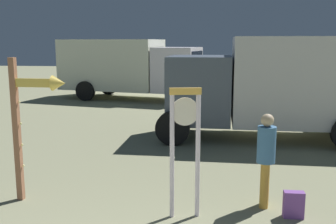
{
  "coord_description": "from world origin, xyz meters",
  "views": [
    {
      "loc": [
        1.28,
        -3.06,
        2.68
      ],
      "look_at": [
        0.36,
        5.23,
        1.2
      ],
      "focal_mm": 42.3,
      "sensor_mm": 36.0,
      "label": 1
    }
  ],
  "objects": [
    {
      "name": "standing_clock",
      "position": [
        0.89,
        2.74,
        1.25
      ],
      "size": [
        0.48,
        0.17,
        2.01
      ],
      "color": "white",
      "rests_on": "ground_plane"
    },
    {
      "name": "box_truck_near",
      "position": [
        3.3,
        8.04,
        1.54
      ],
      "size": [
        6.38,
        2.54,
        2.82
      ],
      "color": "silver",
      "rests_on": "ground_plane"
    },
    {
      "name": "person_near_clock",
      "position": [
        2.17,
        3.26,
        0.87
      ],
      "size": [
        0.3,
        0.3,
        1.55
      ],
      "color": "gold",
      "rests_on": "ground_plane"
    },
    {
      "name": "backpack",
      "position": [
        2.57,
        2.87,
        0.2
      ],
      "size": [
        0.31,
        0.19,
        0.42
      ],
      "color": "#7B489B",
      "rests_on": "ground_plane"
    },
    {
      "name": "arrow_sign",
      "position": [
        -1.66,
        3.08,
        1.57
      ],
      "size": [
        0.95,
        0.26,
        2.43
      ],
      "color": "#A0684A",
      "rests_on": "ground_plane"
    },
    {
      "name": "box_truck_far",
      "position": [
        -2.7,
        15.36,
        1.55
      ],
      "size": [
        7.09,
        3.8,
        2.8
      ],
      "color": "silver",
      "rests_on": "ground_plane"
    }
  ]
}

